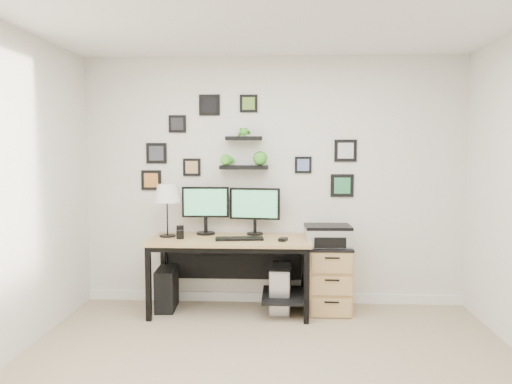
# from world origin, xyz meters

# --- Properties ---
(room) EXTENTS (4.00, 4.00, 4.00)m
(room) POSITION_xyz_m (0.00, 1.98, 0.05)
(room) COLOR tan
(room) RESTS_ON ground
(desk) EXTENTS (1.60, 0.70, 0.75)m
(desk) POSITION_xyz_m (-0.38, 1.67, 0.63)
(desk) COLOR tan
(desk) RESTS_ON ground
(monitor_left) EXTENTS (0.49, 0.20, 0.50)m
(monitor_left) POSITION_xyz_m (-0.70, 1.86, 1.04)
(monitor_left) COLOR black
(monitor_left) RESTS_ON desk
(monitor_right) EXTENTS (0.53, 0.19, 0.49)m
(monitor_right) POSITION_xyz_m (-0.18, 1.87, 1.04)
(monitor_right) COLOR black
(monitor_right) RESTS_ON desk
(keyboard) EXTENTS (0.48, 0.20, 0.02)m
(keyboard) POSITION_xyz_m (-0.32, 1.56, 0.76)
(keyboard) COLOR black
(keyboard) RESTS_ON desk
(mouse) EXTENTS (0.10, 0.12, 0.03)m
(mouse) POSITION_xyz_m (0.11, 1.52, 0.77)
(mouse) COLOR black
(mouse) RESTS_ON desk
(table_lamp) EXTENTS (0.26, 0.26, 0.54)m
(table_lamp) POSITION_xyz_m (-1.07, 1.71, 1.18)
(table_lamp) COLOR black
(table_lamp) RESTS_ON desk
(mug) EXTENTS (0.08, 0.08, 0.08)m
(mug) POSITION_xyz_m (-0.91, 1.59, 0.79)
(mug) COLOR black
(mug) RESTS_ON desk
(pen_cup) EXTENTS (0.08, 0.08, 0.10)m
(pen_cup) POSITION_xyz_m (-0.96, 1.80, 0.80)
(pen_cup) COLOR black
(pen_cup) RESTS_ON desk
(pc_tower_black) EXTENTS (0.21, 0.43, 0.42)m
(pc_tower_black) POSITION_xyz_m (-1.08, 1.70, 0.21)
(pc_tower_black) COLOR black
(pc_tower_black) RESTS_ON ground
(pc_tower_grey) EXTENTS (0.23, 0.47, 0.45)m
(pc_tower_grey) POSITION_xyz_m (0.09, 1.72, 0.23)
(pc_tower_grey) COLOR gray
(pc_tower_grey) RESTS_ON ground
(file_cabinet) EXTENTS (0.43, 0.53, 0.67)m
(file_cabinet) POSITION_xyz_m (0.58, 1.72, 0.34)
(file_cabinet) COLOR tan
(file_cabinet) RESTS_ON ground
(printer) EXTENTS (0.47, 0.39, 0.21)m
(printer) POSITION_xyz_m (0.56, 1.72, 0.77)
(printer) COLOR silver
(printer) RESTS_ON file_cabinet
(wall_decor) EXTENTS (2.28, 0.18, 1.07)m
(wall_decor) POSITION_xyz_m (-0.30, 1.93, 1.64)
(wall_decor) COLOR black
(wall_decor) RESTS_ON ground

